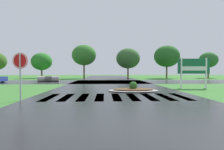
{
  "coord_description": "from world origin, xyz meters",
  "views": [
    {
      "loc": [
        -0.63,
        -4.71,
        1.45
      ],
      "look_at": [
        -0.01,
        11.09,
        1.08
      ],
      "focal_mm": 30.02,
      "sensor_mm": 36.0,
      "label": 1
    }
  ],
  "objects_px": {
    "estate_billboard": "(194,68)",
    "drainage_pipe_stack": "(49,79)",
    "median_island": "(133,89)",
    "stop_sign": "(20,65)"
  },
  "relations": [
    {
      "from": "estate_billboard",
      "to": "median_island",
      "type": "bearing_deg",
      "value": 25.64
    },
    {
      "from": "estate_billboard",
      "to": "drainage_pipe_stack",
      "type": "bearing_deg",
      "value": -28.63
    },
    {
      "from": "drainage_pipe_stack",
      "to": "median_island",
      "type": "bearing_deg",
      "value": -50.97
    },
    {
      "from": "median_island",
      "to": "drainage_pipe_stack",
      "type": "distance_m",
      "value": 14.76
    },
    {
      "from": "median_island",
      "to": "drainage_pipe_stack",
      "type": "xyz_separation_m",
      "value": [
        -9.29,
        11.46,
        0.25
      ]
    },
    {
      "from": "stop_sign",
      "to": "drainage_pipe_stack",
      "type": "height_order",
      "value": "stop_sign"
    },
    {
      "from": "median_island",
      "to": "drainage_pipe_stack",
      "type": "height_order",
      "value": "drainage_pipe_stack"
    },
    {
      "from": "estate_billboard",
      "to": "drainage_pipe_stack",
      "type": "height_order",
      "value": "estate_billboard"
    },
    {
      "from": "drainage_pipe_stack",
      "to": "estate_billboard",
      "type": "bearing_deg",
      "value": -32.55
    },
    {
      "from": "stop_sign",
      "to": "estate_billboard",
      "type": "height_order",
      "value": "estate_billboard"
    }
  ]
}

